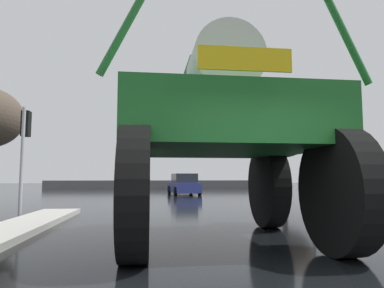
% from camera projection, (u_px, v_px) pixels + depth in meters
% --- Properties ---
extents(ground_plane, '(120.00, 120.00, 0.00)m').
position_uv_depth(ground_plane, '(177.00, 198.00, 20.99)').
color(ground_plane, black).
extents(oversize_sprayer, '(4.36, 5.37, 4.69)m').
position_uv_depth(oversize_sprayer, '(219.00, 137.00, 7.09)').
color(oversize_sprayer, black).
rests_on(oversize_sprayer, ground).
extents(sedan_ahead, '(2.22, 4.26, 1.52)m').
position_uv_depth(sedan_ahead, '(184.00, 185.00, 25.51)').
color(sedan_ahead, navy).
rests_on(sedan_ahead, ground).
extents(traffic_signal_near_left, '(0.24, 0.54, 3.51)m').
position_uv_depth(traffic_signal_near_left, '(25.00, 137.00, 11.44)').
color(traffic_signal_near_left, '#A8AAAF').
rests_on(traffic_signal_near_left, ground).
extents(traffic_signal_near_right, '(0.24, 0.54, 3.25)m').
position_uv_depth(traffic_signal_near_right, '(309.00, 146.00, 12.55)').
color(traffic_signal_near_right, '#A8AAAF').
rests_on(traffic_signal_near_right, ground).
extents(traffic_signal_far_left, '(0.24, 0.55, 3.36)m').
position_uv_depth(traffic_signal_far_left, '(118.00, 163.00, 29.86)').
color(traffic_signal_far_left, '#A8AAAF').
rests_on(traffic_signal_far_left, ground).
extents(bare_tree_right, '(4.23, 4.23, 6.42)m').
position_uv_depth(bare_tree_right, '(283.00, 135.00, 28.22)').
color(bare_tree_right, '#473828').
rests_on(bare_tree_right, ground).
extents(roadside_barrier, '(27.50, 0.24, 0.90)m').
position_uv_depth(roadside_barrier, '(164.00, 184.00, 41.38)').
color(roadside_barrier, '#59595B').
rests_on(roadside_barrier, ground).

